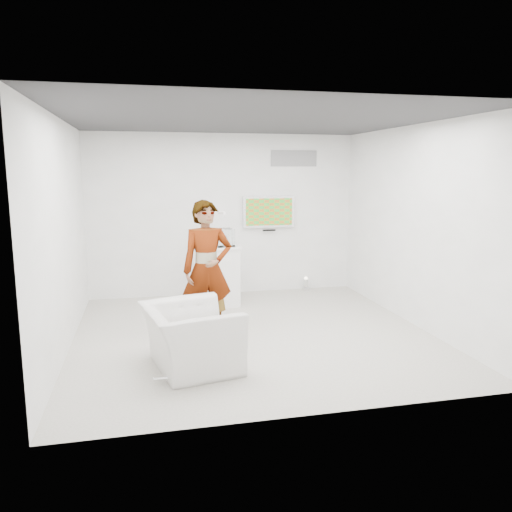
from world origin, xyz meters
The scene contains 10 objects.
room centered at (0.00, 0.00, 1.50)m, with size 5.01×5.01×3.00m.
tv centered at (0.85, 2.45, 1.55)m, with size 1.00×0.08×0.60m, color silver.
logo_decal centered at (1.35, 2.49, 2.55)m, with size 0.90×0.02×0.30m, color gray.
person centered at (-0.64, 0.05, 0.96)m, with size 0.70×0.46×1.93m, color silver.
armchair centered at (-0.98, -1.05, 0.38)m, with size 1.15×1.01×0.75m, color silver.
pedestal centered at (-0.15, 1.63, 0.52)m, with size 0.51×0.51×1.04m, color white.
floor_uplight centered at (1.59, 2.37, 0.13)m, with size 0.16×0.16×0.25m, color white.
vitrine centered at (-0.15, 1.63, 1.19)m, with size 0.30×0.30×0.30m, color white.
console centered at (-0.15, 1.63, 1.15)m, with size 0.05×0.15×0.21m, color white.
wii_remote centered at (-0.40, 0.22, 1.74)m, with size 0.04×0.14×0.04m, color white.
Camera 1 is at (-1.48, -6.75, 2.33)m, focal length 35.00 mm.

